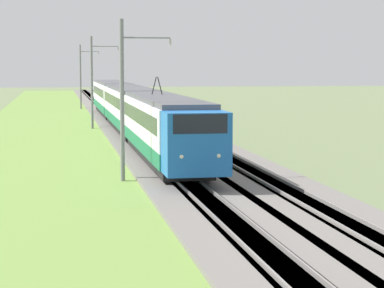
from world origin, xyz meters
TOP-DOWN VIEW (x-y plane):
  - ballast_main at (50.00, 0.00)m, footprint 240.00×4.40m
  - ballast_adjacent at (50.00, -3.93)m, footprint 240.00×4.40m
  - track_main at (50.00, 0.00)m, footprint 240.00×1.57m
  - track_adjacent at (50.00, -3.93)m, footprint 240.00×1.57m
  - grass_verge at (50.00, 6.75)m, footprint 240.00×12.32m
  - passenger_train at (62.07, 0.00)m, footprint 62.09×2.98m
  - catenary_mast_mid at (36.17, 2.81)m, footprint 0.22×2.56m
  - catenary_mast_far at (67.36, 2.81)m, footprint 0.22×2.56m
  - catenary_mast_distant at (98.55, 2.81)m, footprint 0.22×2.56m

SIDE VIEW (x-z plane):
  - grass_verge at x=50.00m, z-range 0.00..0.12m
  - ballast_main at x=50.00m, z-range 0.00..0.30m
  - ballast_adjacent at x=50.00m, z-range 0.00..0.30m
  - track_main at x=50.00m, z-range -0.07..0.38m
  - track_adjacent at x=50.00m, z-range -0.07..0.38m
  - passenger_train at x=62.07m, z-range -0.16..4.97m
  - catenary_mast_mid at x=36.17m, z-range 0.14..8.20m
  - catenary_mast_far at x=67.36m, z-range 0.14..8.54m
  - catenary_mast_distant at x=98.55m, z-range 0.14..8.63m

